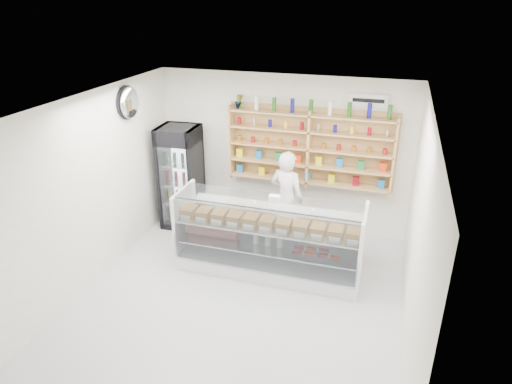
% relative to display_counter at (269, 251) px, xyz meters
% --- Properties ---
extents(room, '(5.00, 5.00, 5.00)m').
position_rel_display_counter_xyz_m(room, '(-0.20, -0.90, 1.05)').
color(room, silver).
rests_on(room, ground).
extents(display_counter, '(2.85, 0.85, 1.24)m').
position_rel_display_counter_xyz_m(display_counter, '(0.00, 0.00, 0.00)').
color(display_counter, white).
rests_on(display_counter, floor).
extents(shop_worker, '(0.70, 0.56, 1.68)m').
position_rel_display_counter_xyz_m(shop_worker, '(0.05, 0.93, 0.50)').
color(shop_worker, silver).
rests_on(shop_worker, floor).
extents(drinks_cooler, '(0.71, 0.70, 1.89)m').
position_rel_display_counter_xyz_m(drinks_cooler, '(-1.96, 1.04, 0.61)').
color(drinks_cooler, black).
rests_on(drinks_cooler, floor).
extents(wall_shelving, '(2.84, 0.28, 1.33)m').
position_rel_display_counter_xyz_m(wall_shelving, '(0.30, 1.44, 1.25)').
color(wall_shelving, tan).
rests_on(wall_shelving, back_wall).
extents(potted_plant, '(0.17, 0.15, 0.26)m').
position_rel_display_counter_xyz_m(potted_plant, '(-0.95, 1.44, 1.98)').
color(potted_plant, '#1E6626').
rests_on(potted_plant, wall_shelving).
extents(security_mirror, '(0.15, 0.50, 0.50)m').
position_rel_display_counter_xyz_m(security_mirror, '(-2.37, 0.30, 2.10)').
color(security_mirror, silver).
rests_on(security_mirror, left_wall).
extents(wall_sign, '(0.62, 0.03, 0.20)m').
position_rel_display_counter_xyz_m(wall_sign, '(1.20, 1.57, 2.10)').
color(wall_sign, white).
rests_on(wall_sign, back_wall).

